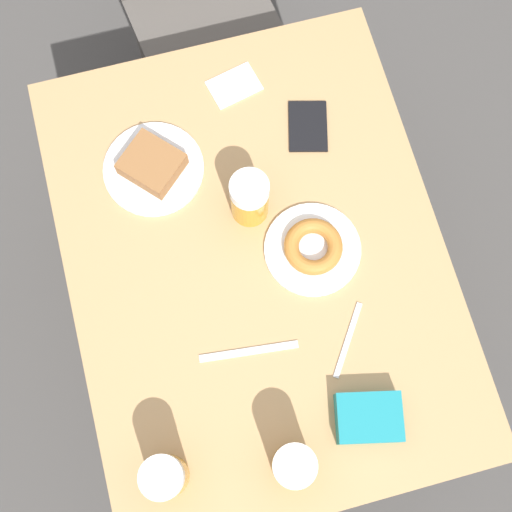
% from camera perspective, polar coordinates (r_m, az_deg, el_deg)
% --- Properties ---
extents(ground_plane, '(8.00, 8.00, 0.00)m').
position_cam_1_polar(ground_plane, '(2.27, 0.00, -5.17)').
color(ground_plane, '#474442').
extents(table, '(0.82, 1.10, 0.73)m').
position_cam_1_polar(table, '(1.61, 0.00, -0.76)').
color(table, tan).
rests_on(table, ground_plane).
extents(plate_with_cake, '(0.23, 0.23, 0.05)m').
position_cam_1_polar(plate_with_cake, '(1.63, -8.26, 7.11)').
color(plate_with_cake, white).
rests_on(plate_with_cake, table).
extents(plate_with_donut, '(0.21, 0.21, 0.04)m').
position_cam_1_polar(plate_with_donut, '(1.55, 4.57, 0.65)').
color(plate_with_donut, white).
rests_on(plate_with_donut, table).
extents(beer_mug_left, '(0.08, 0.08, 0.15)m').
position_cam_1_polar(beer_mug_left, '(1.52, -0.52, 4.64)').
color(beer_mug_left, '#C68C23').
rests_on(beer_mug_left, table).
extents(beer_mug_center, '(0.08, 0.08, 0.15)m').
position_cam_1_polar(beer_mug_center, '(1.44, -7.29, -17.11)').
color(beer_mug_center, '#C68C23').
rests_on(beer_mug_center, table).
extents(beer_mug_right, '(0.08, 0.08, 0.15)m').
position_cam_1_polar(beer_mug_right, '(1.43, 3.01, -16.41)').
color(beer_mug_right, '#C68C23').
rests_on(beer_mug_right, table).
extents(napkin_folded, '(0.13, 0.10, 0.00)m').
position_cam_1_polar(napkin_folded, '(1.72, -1.77, 13.47)').
color(napkin_folded, white).
rests_on(napkin_folded, table).
extents(fork, '(0.11, 0.15, 0.00)m').
position_cam_1_polar(fork, '(1.53, 7.36, -6.67)').
color(fork, silver).
rests_on(fork, table).
extents(knife, '(0.21, 0.04, 0.00)m').
position_cam_1_polar(knife, '(1.51, -0.58, -7.65)').
color(knife, silver).
rests_on(knife, table).
extents(passport_near_edge, '(0.12, 0.14, 0.01)m').
position_cam_1_polar(passport_near_edge, '(1.67, 4.18, 10.31)').
color(passport_near_edge, black).
rests_on(passport_near_edge, table).
extents(blue_pouch, '(0.15, 0.13, 0.05)m').
position_cam_1_polar(blue_pouch, '(1.49, 9.00, -12.66)').
color(blue_pouch, teal).
rests_on(blue_pouch, table).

